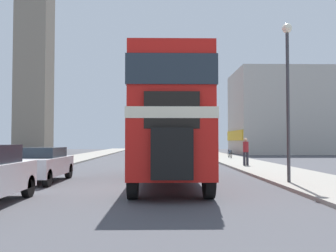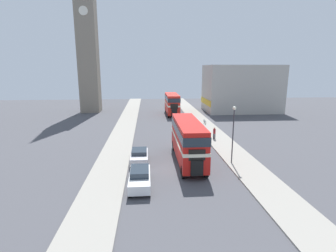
# 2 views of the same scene
# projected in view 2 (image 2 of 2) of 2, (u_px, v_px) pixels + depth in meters

# --- Properties ---
(ground_plane) EXTENTS (120.00, 120.00, 0.00)m
(ground_plane) POSITION_uv_depth(u_px,v_px,m) (179.00, 169.00, 25.58)
(ground_plane) COLOR #47474C
(sidewalk_right) EXTENTS (3.50, 120.00, 0.12)m
(sidewalk_right) POSITION_uv_depth(u_px,v_px,m) (246.00, 166.00, 26.09)
(sidewalk_right) COLOR gray
(sidewalk_right) RESTS_ON ground_plane
(sidewalk_left) EXTENTS (3.50, 120.00, 0.12)m
(sidewalk_left) POSITION_uv_depth(u_px,v_px,m) (109.00, 171.00, 25.05)
(sidewalk_left) COLOR gray
(sidewalk_left) RESTS_ON ground_plane
(double_decker_bus) EXTENTS (2.43, 10.36, 4.32)m
(double_decker_bus) POSITION_uv_depth(u_px,v_px,m) (188.00, 138.00, 27.08)
(double_decker_bus) COLOR red
(double_decker_bus) RESTS_ON ground_plane
(bus_distant) EXTENTS (2.48, 9.37, 4.35)m
(bus_distant) POSITION_uv_depth(u_px,v_px,m) (172.00, 102.00, 54.89)
(bus_distant) COLOR red
(bus_distant) RESTS_ON ground_plane
(car_parked_near) EXTENTS (1.71, 4.56, 1.52)m
(car_parked_near) POSITION_uv_depth(u_px,v_px,m) (140.00, 177.00, 21.69)
(car_parked_near) COLOR white
(car_parked_near) RESTS_ON ground_plane
(car_parked_mid) EXTENTS (1.76, 3.97, 1.36)m
(car_parked_mid) POSITION_uv_depth(u_px,v_px,m) (139.00, 156.00, 27.28)
(car_parked_mid) COLOR silver
(car_parked_mid) RESTS_ON ground_plane
(pedestrian_walking) EXTENTS (0.34, 0.34, 1.67)m
(pedestrian_walking) POSITION_uv_depth(u_px,v_px,m) (214.00, 132.00, 35.68)
(pedestrian_walking) COLOR #282833
(pedestrian_walking) RESTS_ON sidewalk_right
(bicycle_on_pavement) EXTENTS (0.05, 1.76, 0.78)m
(bicycle_on_pavement) POSITION_uv_depth(u_px,v_px,m) (205.00, 122.00, 45.55)
(bicycle_on_pavement) COLOR black
(bicycle_on_pavement) RESTS_ON sidewalk_right
(street_lamp) EXTENTS (0.36, 0.36, 5.86)m
(street_lamp) POSITION_uv_depth(u_px,v_px,m) (233.00, 126.00, 26.12)
(street_lamp) COLOR #38383D
(street_lamp) RESTS_ON sidewalk_right
(church_tower) EXTENTS (4.26, 4.26, 39.53)m
(church_tower) POSITION_uv_depth(u_px,v_px,m) (86.00, 17.00, 55.05)
(church_tower) COLOR gray
(church_tower) RESTS_ON ground_plane
(shop_building_block) EXTENTS (16.22, 9.95, 10.32)m
(shop_building_block) POSITION_uv_depth(u_px,v_px,m) (241.00, 88.00, 59.05)
(shop_building_block) COLOR #B2ADA3
(shop_building_block) RESTS_ON ground_plane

